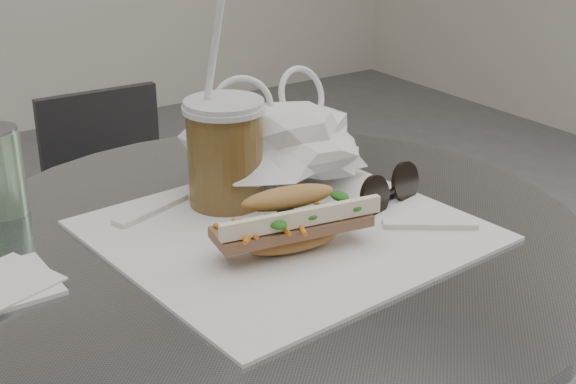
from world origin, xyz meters
TOP-DOWN VIEW (x-y plane):
  - chair_far at (0.15, 1.02)m, footprint 0.35×0.36m
  - sandwich_paper at (0.01, 0.19)m, footprint 0.43×0.41m
  - banh_mi at (-0.01, 0.14)m, footprint 0.23×0.12m
  - iced_coffee at (-0.01, 0.29)m, footprint 0.10×0.10m
  - sunglasses at (0.16, 0.18)m, footprint 0.12×0.05m
  - plastic_bag at (0.08, 0.30)m, footprint 0.25×0.21m
  - napkin_stack at (-0.30, 0.24)m, footprint 0.12×0.12m
  - drink_can at (-0.25, 0.43)m, footprint 0.06×0.06m

SIDE VIEW (x-z plane):
  - chair_far at x=0.15m, z-range -0.03..0.63m
  - sandwich_paper at x=0.01m, z-range 0.74..0.74m
  - napkin_stack at x=-0.30m, z-range 0.74..0.75m
  - sunglasses at x=0.16m, z-range 0.73..0.79m
  - banh_mi at x=-0.01m, z-range 0.74..0.82m
  - drink_can at x=-0.25m, z-range 0.74..0.85m
  - plastic_bag at x=0.08m, z-range 0.74..0.85m
  - iced_coffee at x=-0.01m, z-range 0.66..0.96m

